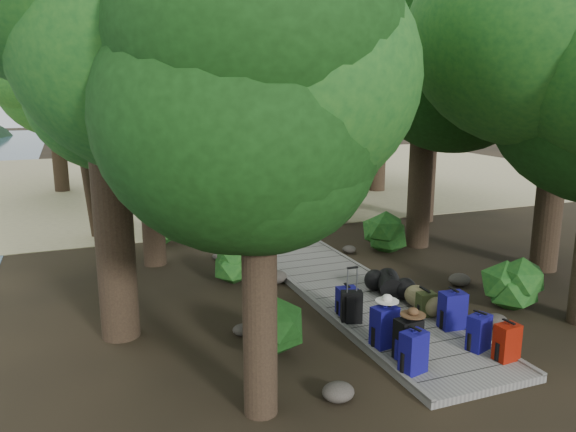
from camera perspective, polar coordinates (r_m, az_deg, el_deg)
name	(u,v)px	position (r m, az deg, el deg)	size (l,w,h in m)	color
ground	(334,283)	(12.48, 4.70, -6.84)	(120.00, 120.00, 0.00)	#2C2316
sand_beach	(188,179)	(27.38, -10.13, 3.75)	(40.00, 22.00, 0.02)	tan
boardwalk	(316,268)	(13.32, 2.82, -5.27)	(2.00, 12.00, 0.12)	gray
backpack_left_a	(414,350)	(8.59, 12.64, -13.12)	(0.37, 0.26, 0.70)	navy
backpack_left_b	(408,337)	(8.97, 12.09, -11.90)	(0.39, 0.27, 0.71)	black
backpack_left_c	(384,325)	(9.29, 9.76, -10.81)	(0.40, 0.28, 0.74)	navy
backpack_left_d	(347,299)	(10.51, 5.99, -8.39)	(0.36, 0.26, 0.56)	navy
backpack_right_a	(507,340)	(9.37, 21.37, -11.68)	(0.35, 0.25, 0.63)	#961508
backpack_right_b	(479,331)	(9.56, 18.83, -10.96)	(0.36, 0.25, 0.64)	navy
backpack_right_c	(453,308)	(10.22, 16.38, -8.99)	(0.42, 0.30, 0.72)	navy
backpack_right_d	(426,303)	(10.66, 13.86, -8.57)	(0.32, 0.23, 0.49)	#35421A
duffel_right_khaki	(424,301)	(10.88, 13.66, -8.35)	(0.41, 0.61, 0.41)	olive
duffel_right_black	(390,284)	(11.53, 10.29, -6.84)	(0.46, 0.73, 0.46)	black
suitcase_on_boardwalk	(351,307)	(10.13, 6.47, -9.16)	(0.37, 0.20, 0.58)	black
lone_suitcase_on_sand	(243,199)	(20.00, -4.57, 1.75)	(0.46, 0.26, 0.73)	black
hat_brown	(413,311)	(8.82, 12.60, -9.44)	(0.39, 0.39, 0.12)	#51351E
hat_white	(387,297)	(9.20, 10.05, -8.15)	(0.38, 0.38, 0.13)	silver
kayak	(128,199)	(21.93, -15.96, 1.69)	(0.64, 2.95, 0.29)	#B4170F
sun_lounger	(290,189)	(22.39, 0.23, 2.73)	(0.55, 1.71, 0.55)	silver
tree_right_b	(562,79)	(14.10, 26.09, 12.43)	(4.94, 4.94, 8.82)	black
tree_right_c	(425,78)	(15.22, 13.78, 13.46)	(5.16, 5.16, 8.93)	black
tree_right_d	(431,69)	(18.39, 14.29, 14.30)	(5.24, 5.24, 9.61)	black
tree_right_e	(351,80)	(20.07, 6.38, 13.53)	(4.99, 4.99, 8.97)	black
tree_right_f	(381,75)	(23.73, 9.40, 13.93)	(5.32, 5.32, 9.50)	black
tree_left_a	(258,174)	(6.75, -3.05, 4.32)	(3.82, 3.82, 6.37)	black
tree_left_b	(102,61)	(9.50, -18.35, 14.75)	(5.12, 5.12, 9.22)	black
tree_left_c	(147,101)	(13.54, -14.17, 11.28)	(4.51, 4.51, 7.84)	black
tree_back_a	(158,68)	(25.91, -13.06, 14.40)	(5.87, 5.87, 10.17)	black
tree_back_b	(229,59)	(27.20, -6.05, 15.55)	(6.23, 6.23, 11.12)	black
tree_back_c	(295,73)	(27.56, 0.72, 14.32)	(5.50, 5.50, 9.91)	black
tree_back_d	(53,88)	(25.15, -22.74, 11.94)	(5.11, 5.11, 8.52)	black
palm_right_a	(344,93)	(17.91, 5.68, 12.31)	(4.77, 4.77, 8.13)	#134414
palm_right_b	(335,79)	(23.42, 4.76, 13.68)	(4.75, 4.75, 9.18)	#134414
palm_right_c	(268,102)	(23.80, -2.09, 11.50)	(4.62, 4.62, 7.35)	#134414
palm_left_a	(80,122)	(16.72, -20.42, 8.89)	(4.13, 4.13, 6.57)	#134414
rock_left_a	(338,392)	(8.08, 5.12, -17.37)	(0.46, 0.41, 0.25)	#4C473F
rock_left_b	(243,330)	(9.97, -4.64, -11.44)	(0.35, 0.31, 0.19)	#4C473F
rock_left_c	(275,277)	(12.42, -1.32, -6.19)	(0.53, 0.48, 0.29)	#4C473F
rock_left_d	(217,257)	(14.23, -7.18, -4.11)	(0.28, 0.25, 0.16)	#4C473F
rock_right_a	(496,321)	(10.90, 20.34, -9.93)	(0.43, 0.39, 0.24)	#4C473F
rock_right_b	(459,280)	(12.83, 17.02, -6.20)	(0.48, 0.44, 0.27)	#4C473F
rock_right_c	(349,249)	(14.76, 6.22, -3.38)	(0.36, 0.32, 0.20)	#4C473F
shrub_left_a	(282,329)	(8.98, -0.61, -11.41)	(1.10, 1.10, 0.99)	#154819
shrub_left_b	(226,262)	(12.49, -6.35, -4.65)	(1.02, 1.02, 0.92)	#154819
shrub_left_c	(164,224)	(15.97, -12.51, -0.78)	(1.17, 1.17, 1.06)	#154819
shrub_right_a	(510,285)	(11.72, 21.64, -6.50)	(1.09, 1.09, 0.99)	#154819
shrub_right_b	(382,231)	(15.02, 9.48, -1.55)	(1.15, 1.15, 1.03)	#154819
shrub_right_c	(309,214)	(17.64, 2.17, 0.20)	(0.79, 0.79, 0.71)	#154819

